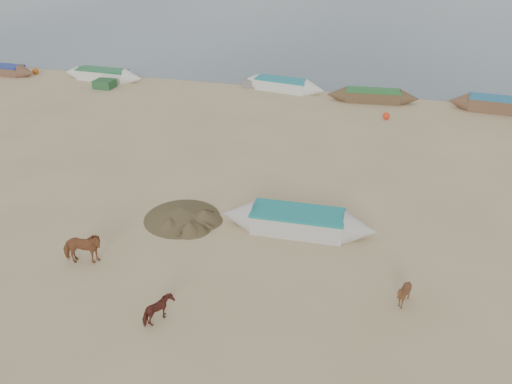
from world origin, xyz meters
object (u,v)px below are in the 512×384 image
at_px(cow_adult, 82,249).
at_px(calf_right, 159,311).
at_px(calf_front, 403,294).
at_px(near_canoe, 298,221).

distance_m(cow_adult, calf_right, 4.44).
xyz_separation_m(calf_front, near_canoe, (-4.12, 3.42, -0.01)).
bearing_deg(near_canoe, calf_front, -42.10).
bearing_deg(cow_adult, calf_right, -133.26).
relative_size(cow_adult, near_canoe, 0.24).
height_order(calf_front, calf_right, calf_front).
distance_m(calf_front, near_canoe, 5.36).
bearing_deg(calf_front, calf_right, -96.36).
xyz_separation_m(calf_front, calf_right, (-7.19, -2.78, -0.03)).
relative_size(cow_adult, calf_right, 1.71).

